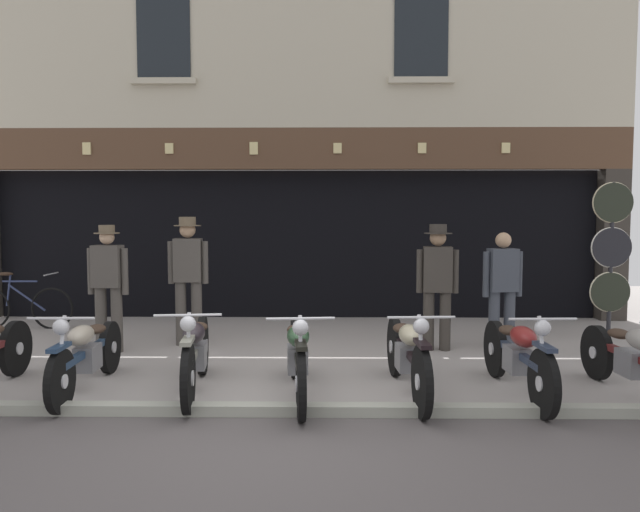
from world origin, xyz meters
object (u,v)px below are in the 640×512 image
(motorcycle_center_left, at_px, (196,351))
(leaning_bicycle, at_px, (20,306))
(motorcycle_left, at_px, (87,353))
(motorcycle_center, at_px, (298,355))
(motorcycle_far_right, at_px, (634,358))
(salesman_right, at_px, (437,280))
(tyre_sign_pole, at_px, (611,249))
(advert_board_near, at_px, (165,216))
(assistant_far_right, at_px, (502,285))
(shopkeeper_center, at_px, (188,273))
(motorcycle_right, at_px, (518,355))
(salesman_left, at_px, (108,282))
(motorcycle_center_right, at_px, (407,353))

(motorcycle_center_left, height_order, leaning_bicycle, motorcycle_center_left)
(motorcycle_left, distance_m, motorcycle_center, 2.20)
(motorcycle_far_right, distance_m, salesman_right, 2.70)
(tyre_sign_pole, relative_size, advert_board_near, 2.12)
(motorcycle_far_right, xyz_separation_m, assistant_far_right, (-0.68, 2.22, 0.47))
(tyre_sign_pole, bearing_deg, salesman_right, -168.26)
(shopkeeper_center, bearing_deg, salesman_right, 172.76)
(shopkeeper_center, height_order, tyre_sign_pole, tyre_sign_pole)
(motorcycle_far_right, height_order, salesman_right, salesman_right)
(advert_board_near, bearing_deg, motorcycle_far_right, -38.67)
(motorcycle_left, bearing_deg, motorcycle_far_right, 176.20)
(motorcycle_center, xyz_separation_m, motorcycle_right, (2.23, 0.07, -0.01))
(salesman_left, xyz_separation_m, leaning_bicycle, (-2.01, 1.59, -0.57))
(motorcycle_center, relative_size, salesman_right, 1.23)
(shopkeeper_center, xyz_separation_m, salesman_right, (3.43, -0.27, -0.06))
(advert_board_near, bearing_deg, motorcycle_center_left, -71.49)
(motorcycle_left, height_order, motorcycle_far_right, motorcycle_far_right)
(motorcycle_center_left, xyz_separation_m, leaning_bicycle, (-3.58, 3.41, -0.07))
(motorcycle_center, relative_size, shopkeeper_center, 1.16)
(shopkeeper_center, bearing_deg, motorcycle_far_right, 151.74)
(motorcycle_center, height_order, motorcycle_center_right, motorcycle_center)
(motorcycle_left, xyz_separation_m, motorcycle_center_left, (1.14, -0.01, 0.02))
(motorcycle_right, relative_size, motorcycle_far_right, 1.04)
(motorcycle_center_left, distance_m, shopkeeper_center, 2.40)
(shopkeeper_center, relative_size, tyre_sign_pole, 0.78)
(advert_board_near, bearing_deg, salesman_left, -90.32)
(leaning_bicycle, bearing_deg, motorcycle_left, 35.37)
(motorcycle_center, bearing_deg, assistant_far_right, -145.91)
(motorcycle_center_right, distance_m, tyre_sign_pole, 4.21)
(tyre_sign_pole, bearing_deg, motorcycle_right, -129.28)
(motorcycle_center_left, distance_m, advert_board_near, 5.07)
(motorcycle_left, xyz_separation_m, motorcycle_center, (2.20, -0.15, 0.02))
(motorcycle_center_right, xyz_separation_m, salesman_left, (-3.74, 1.87, 0.51))
(motorcycle_right, bearing_deg, salesman_left, -23.28)
(shopkeeper_center, bearing_deg, leaning_bicycle, -23.85)
(tyre_sign_pole, distance_m, leaning_bicycle, 9.07)
(motorcycle_center_left, bearing_deg, motorcycle_center, 166.25)
(motorcycle_right, height_order, leaning_bicycle, motorcycle_right)
(motorcycle_right, bearing_deg, motorcycle_center_right, -2.81)
(assistant_far_right, bearing_deg, motorcycle_center_right, 44.78)
(salesman_left, height_order, salesman_right, salesman_right)
(assistant_far_right, bearing_deg, motorcycle_left, 14.05)
(motorcycle_center, distance_m, leaning_bicycle, 5.84)
(motorcycle_far_right, relative_size, assistant_far_right, 1.24)
(advert_board_near, height_order, leaning_bicycle, advert_board_near)
(motorcycle_center, distance_m, salesman_right, 2.81)
(motorcycle_right, height_order, assistant_far_right, assistant_far_right)
(salesman_left, bearing_deg, advert_board_near, -85.07)
(motorcycle_center_left, bearing_deg, tyre_sign_pole, -161.42)
(motorcycle_right, relative_size, salesman_right, 1.20)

